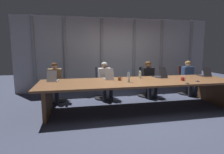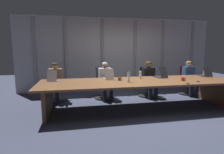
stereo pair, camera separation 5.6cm
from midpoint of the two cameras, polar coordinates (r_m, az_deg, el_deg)
name	(u,v)px [view 1 (the left image)]	position (r m, az deg, el deg)	size (l,w,h in m)	color
ground_plane	(138,108)	(5.00, 7.81, -9.53)	(14.72, 14.72, 0.00)	#383D51
conference_table	(139,85)	(4.85, 7.97, -2.59)	(5.06, 1.43, 0.74)	brown
curtain_backdrop	(117,55)	(7.05, 1.46, 6.97)	(7.36, 0.17, 2.68)	#B2B2B7
laptop_left_end	(53,79)	(4.94, -18.10, -0.61)	(0.27, 0.45, 0.29)	#A8ADB7
laptop_left_mid	(109,77)	(4.99, -1.40, -0.05)	(0.23, 0.42, 0.31)	#BCBCC1
laptop_center	(160,76)	(5.46, 14.25, 0.45)	(0.29, 0.52, 0.31)	#2D2D33
laptop_right_mid	(204,74)	(6.20, 26.36, 0.72)	(0.29, 0.47, 0.28)	#2D2D33
office_chair_left_end	(56,89)	(5.82, -17.29, -3.61)	(0.60, 0.61, 0.94)	black
office_chair_left_mid	(103,87)	(5.86, -2.93, -3.00)	(0.60, 0.60, 0.99)	#2D2D38
office_chair_center	(146,85)	(6.25, 10.38, -2.49)	(0.60, 0.60, 0.95)	black
office_chair_right_mid	(186,83)	(6.94, 21.79, -1.87)	(0.60, 0.60, 0.95)	#511E19
person_left_end	(54,80)	(5.61, -17.67, -0.97)	(0.43, 0.57, 1.16)	olive
person_left_mid	(105,79)	(5.65, -2.40, -0.48)	(0.41, 0.57, 1.16)	silver
person_center	(149,77)	(6.05, 11.09, 0.12)	(0.40, 0.56, 1.16)	black
person_right_mid	(189,76)	(6.74, 22.47, 0.40)	(0.38, 0.56, 1.16)	#335184
water_bottle_primary	(129,77)	(4.58, 4.85, -0.07)	(0.06, 0.06, 0.27)	silver
water_bottle_secondary	(140,75)	(5.23, 8.38, 0.69)	(0.07, 0.07, 0.22)	#ADD1B2
coffee_mug_near	(120,79)	(4.82, 2.04, -0.55)	(0.12, 0.08, 0.09)	brown
coffee_mug_far	(183,79)	(5.14, 20.72, -0.54)	(0.14, 0.09, 0.09)	#B2332D
conference_mic_left_side	(187,83)	(4.71, 21.97, -1.74)	(0.11, 0.11, 0.04)	black
conference_mic_middle	(198,81)	(5.11, 24.71, -1.13)	(0.11, 0.11, 0.04)	black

